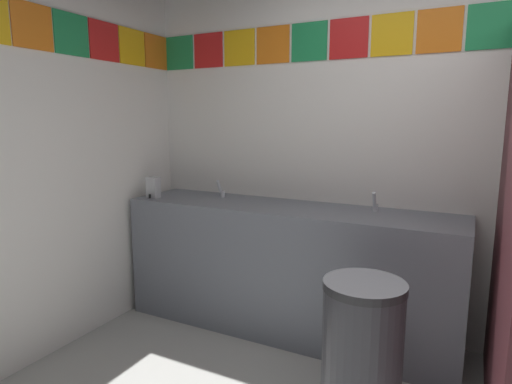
% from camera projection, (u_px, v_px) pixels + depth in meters
% --- Properties ---
extents(wall_back, '(4.45, 0.09, 2.63)m').
position_uv_depth(wall_back, '(456.00, 147.00, 2.68)').
color(wall_back, white).
rests_on(wall_back, ground_plane).
extents(vanity_counter, '(2.32, 0.55, 0.90)m').
position_uv_depth(vanity_counter, '(286.00, 268.00, 3.01)').
color(vanity_counter, slate).
rests_on(vanity_counter, ground_plane).
extents(faucet_left, '(0.04, 0.10, 0.14)m').
position_uv_depth(faucet_left, '(221.00, 191.00, 3.27)').
color(faucet_left, silver).
rests_on(faucet_left, vanity_counter).
extents(faucet_right, '(0.04, 0.10, 0.14)m').
position_uv_depth(faucet_right, '(375.00, 204.00, 2.75)').
color(faucet_right, silver).
rests_on(faucet_right, vanity_counter).
extents(soap_dispenser, '(0.09, 0.09, 0.16)m').
position_uv_depth(soap_dispenser, '(153.00, 188.00, 3.25)').
color(soap_dispenser, '#B7BABF').
rests_on(soap_dispenser, vanity_counter).
extents(trash_bin, '(0.39, 0.39, 0.73)m').
position_uv_depth(trash_bin, '(362.00, 353.00, 2.08)').
color(trash_bin, '#333338').
rests_on(trash_bin, ground_plane).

